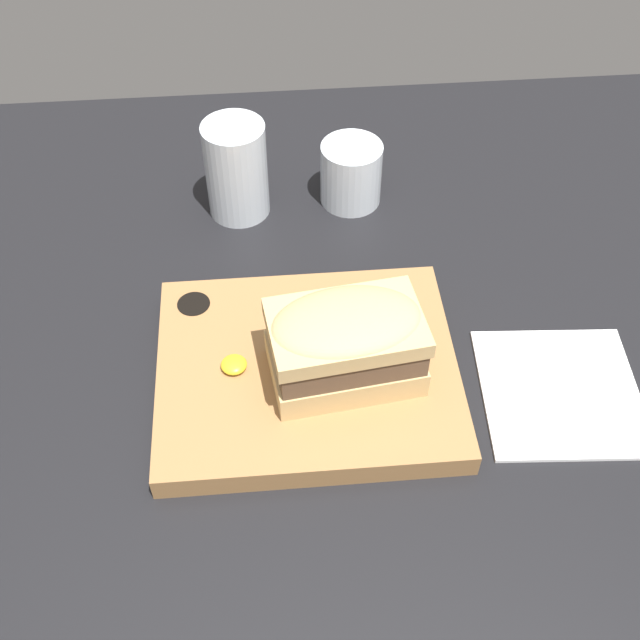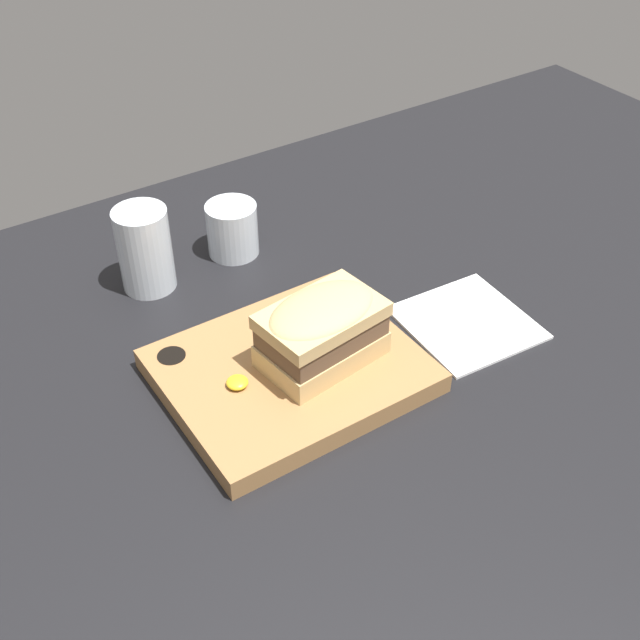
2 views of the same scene
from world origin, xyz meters
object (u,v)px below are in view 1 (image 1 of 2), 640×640
serving_board (306,371)px  napkin (560,392)px  wine_glass (351,176)px  sandwich (345,338)px  water_glass (237,175)px

serving_board → napkin: 24.89cm
serving_board → wine_glass: 28.30cm
serving_board → wine_glass: bearing=74.8°
serving_board → sandwich: sandwich is taller
serving_board → sandwich: size_ratio=1.94×
serving_board → water_glass: bearing=102.9°
water_glass → napkin: water_glass is taller
serving_board → water_glass: (-6.08, 26.47, 3.76)cm
serving_board → napkin: (24.56, -3.84, -1.13)cm
water_glass → wine_glass: 13.57cm
napkin → sandwich: bearing=172.7°
serving_board → water_glass: size_ratio=2.47×
sandwich → napkin: bearing=-7.3°
water_glass → serving_board: bearing=-77.1°
sandwich → napkin: size_ratio=0.91×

